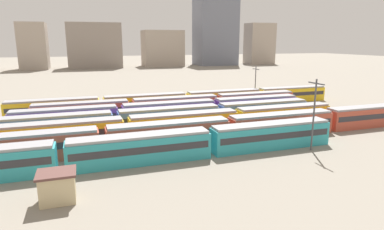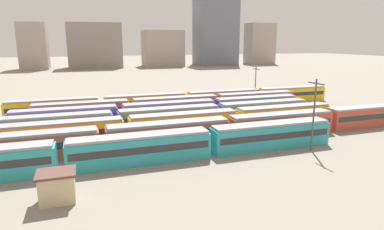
{
  "view_description": "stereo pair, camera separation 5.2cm",
  "coord_description": "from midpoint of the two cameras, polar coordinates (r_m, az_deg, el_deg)",
  "views": [
    {
      "loc": [
        0.6,
        -39.57,
        15.17
      ],
      "look_at": [
        19.18,
        15.6,
        2.04
      ],
      "focal_mm": 30.75,
      "sensor_mm": 36.0,
      "label": 1
    },
    {
      "loc": [
        0.65,
        -39.59,
        15.17
      ],
      "look_at": [
        19.18,
        15.6,
        2.04
      ],
      "focal_mm": 30.75,
      "sensor_mm": 36.0,
      "label": 2
    }
  ],
  "objects": [
    {
      "name": "distant_building_1",
      "position": [
        202.1,
        -25.74,
        10.71
      ],
      "size": [
        14.09,
        17.65,
        24.94
      ],
      "primitive_type": "cube",
      "color": "#A89989",
      "rests_on": "ground_plane"
    },
    {
      "name": "signal_hut",
      "position": [
        34.74,
        -22.3,
        -11.37
      ],
      "size": [
        3.6,
        3.0,
        3.04
      ],
      "color": "#C6B284",
      "rests_on": "ground_plane"
    },
    {
      "name": "train_track_1",
      "position": [
        61.42,
        22.57,
        -0.75
      ],
      "size": [
        112.5,
        3.06,
        3.75
      ],
      "color": "#BC4C38",
      "rests_on": "ground_plane"
    },
    {
      "name": "train_track_3",
      "position": [
        58.52,
        -3.92,
        -0.42
      ],
      "size": [
        55.8,
        3.06,
        3.75
      ],
      "color": "#4C70BC",
      "rests_on": "ground_plane"
    },
    {
      "name": "distant_building_5",
      "position": [
        231.66,
        11.67,
        12.01
      ],
      "size": [
        17.99,
        12.39,
        26.77
      ],
      "primitive_type": "cube",
      "color": "#A89989",
      "rests_on": "ground_plane"
    },
    {
      "name": "train_track_6",
      "position": [
        75.43,
        -0.94,
        2.58
      ],
      "size": [
        74.7,
        3.06,
        3.75
      ],
      "color": "yellow",
      "rests_on": "ground_plane"
    },
    {
      "name": "train_track_2",
      "position": [
        53.97,
        -1.33,
        -1.52
      ],
      "size": [
        55.8,
        3.06,
        3.75
      ],
      "color": "yellow",
      "rests_on": "ground_plane"
    },
    {
      "name": "catenary_pole_0",
      "position": [
        48.66,
        20.43,
        0.58
      ],
      "size": [
        0.24,
        3.2,
        10.13
      ],
      "color": "#4C4C51",
      "rests_on": "ground_plane"
    },
    {
      "name": "ground_plane",
      "position": [
        57.23,
        -18.53,
        -3.34
      ],
      "size": [
        600.0,
        600.0,
        0.0
      ],
      "primitive_type": "plane",
      "color": "gray"
    },
    {
      "name": "distant_building_4",
      "position": [
        217.35,
        4.1,
        14.16
      ],
      "size": [
        24.79,
        19.58,
        41.57
      ],
      "primitive_type": "cube",
      "color": "slate",
      "rests_on": "ground_plane"
    },
    {
      "name": "distant_building_2",
      "position": [
        200.88,
        -16.53,
        11.47
      ],
      "size": [
        29.52,
        18.23,
        25.22
      ],
      "primitive_type": "cube",
      "color": "gray",
      "rests_on": "ground_plane"
    },
    {
      "name": "train_track_4",
      "position": [
        63.77,
        -3.92,
        0.67
      ],
      "size": [
        55.8,
        3.06,
        3.75
      ],
      "color": "#6B429E",
      "rests_on": "ground_plane"
    },
    {
      "name": "distant_building_3",
      "position": [
        206.51,
        -5.09,
        11.43
      ],
      "size": [
        23.84,
        16.44,
        21.51
      ],
      "primitive_type": "cube",
      "color": "#A89989",
      "rests_on": "ground_plane"
    },
    {
      "name": "train_track_5",
      "position": [
        69.4,
        -2.81,
        1.67
      ],
      "size": [
        55.8,
        3.06,
        3.75
      ],
      "color": "#BC4C38",
      "rests_on": "ground_plane"
    },
    {
      "name": "catenary_pole_1",
      "position": [
        85.36,
        10.96,
        5.61
      ],
      "size": [
        0.24,
        3.2,
        8.86
      ],
      "color": "#4C4C51",
      "rests_on": "ground_plane"
    },
    {
      "name": "train_track_0",
      "position": [
        42.24,
        -8.89,
        -5.75
      ],
      "size": [
        55.8,
        3.06,
        3.75
      ],
      "color": "teal",
      "rests_on": "ground_plane"
    }
  ]
}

